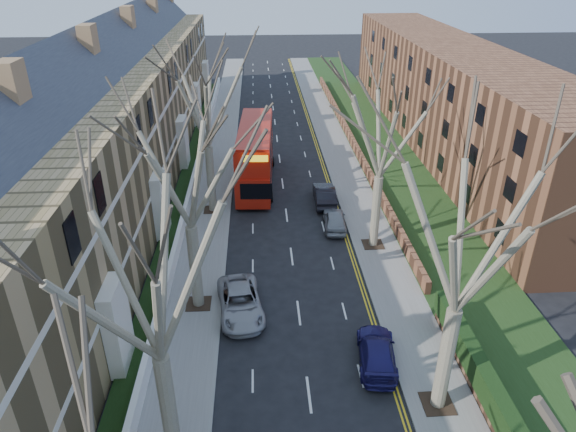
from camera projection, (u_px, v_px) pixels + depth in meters
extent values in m
cube|color=slate|center=(218.00, 159.00, 49.88)|extent=(3.00, 102.00, 0.12)
cube|color=slate|center=(340.00, 157.00, 50.52)|extent=(3.00, 102.00, 0.12)
cube|color=olive|center=(108.00, 140.00, 40.10)|extent=(9.00, 78.00, 10.00)
cube|color=#2E2F38|center=(94.00, 61.00, 37.32)|extent=(4.67, 78.00, 4.67)
cube|color=silver|center=(167.00, 157.00, 41.03)|extent=(0.12, 78.00, 0.35)
cube|color=silver|center=(162.00, 114.00, 39.41)|extent=(0.12, 78.00, 0.35)
cube|color=brown|center=(448.00, 95.00, 52.38)|extent=(8.00, 54.00, 10.00)
cube|color=brown|center=(351.00, 138.00, 53.91)|extent=(0.35, 54.00, 0.90)
cube|color=white|center=(192.00, 189.00, 42.46)|extent=(0.30, 78.00, 1.00)
cube|color=#1F3613|center=(385.00, 155.00, 50.72)|extent=(6.00, 102.00, 0.06)
cylinder|color=#6B5E4D|center=(169.00, 410.00, 19.46)|extent=(0.64, 0.64, 5.25)
cylinder|color=#6B5E4D|center=(195.00, 267.00, 28.35)|extent=(0.64, 0.64, 5.07)
cube|color=#2D2116|center=(199.00, 304.00, 29.52)|extent=(1.40, 1.40, 0.05)
cylinder|color=#6B5E4D|center=(211.00, 179.00, 38.92)|extent=(0.60, 0.60, 5.25)
cube|color=#2D2116|center=(213.00, 210.00, 40.13)|extent=(1.40, 1.40, 0.05)
cylinder|color=#6B5E4D|center=(445.00, 360.00, 21.84)|extent=(0.64, 0.64, 5.25)
cube|color=#2D2116|center=(437.00, 403.00, 23.05)|extent=(1.40, 1.40, 0.05)
cylinder|color=#6B5E4D|center=(376.00, 212.00, 34.26)|extent=(0.60, 0.60, 5.07)
cube|color=#2D2116|center=(373.00, 244.00, 35.43)|extent=(1.40, 1.40, 0.05)
cube|color=#A3180B|center=(256.00, 166.00, 44.43)|extent=(3.31, 12.09, 2.39)
cube|color=#A3180B|center=(255.00, 141.00, 43.37)|extent=(3.28, 11.49, 2.18)
cube|color=black|center=(256.00, 161.00, 44.21)|extent=(3.28, 11.13, 0.98)
cube|color=black|center=(255.00, 140.00, 43.32)|extent=(3.27, 10.90, 0.98)
imported|color=#95959A|center=(240.00, 302.00, 28.69)|extent=(2.98, 5.35, 1.42)
imported|color=navy|center=(377.00, 352.00, 25.27)|extent=(2.35, 4.62, 1.29)
imported|color=gray|center=(335.00, 220.00, 37.48)|extent=(1.85, 4.03, 1.34)
imported|color=black|center=(325.00, 195.00, 41.13)|extent=(1.69, 4.58, 1.50)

